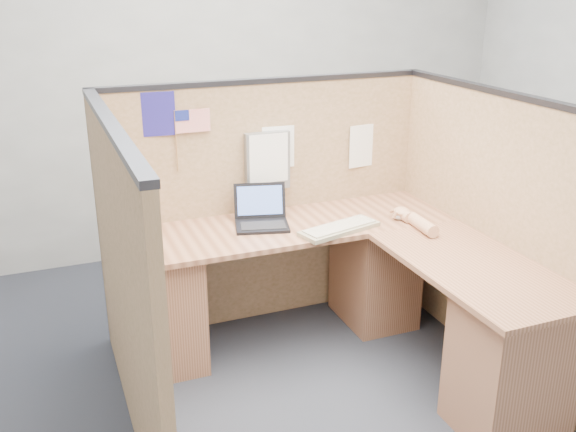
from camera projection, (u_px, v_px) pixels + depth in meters
name	position (u px, v px, depth m)	size (l,w,h in m)	color
floor	(334.00, 396.00, 3.38)	(5.00, 5.00, 0.00)	#20242E
wall_back	(210.00, 74.00, 4.86)	(5.00, 5.00, 0.00)	#939597
cubicle_partitions	(303.00, 233.00, 3.49)	(2.06, 1.83, 1.53)	brown
l_desk	(343.00, 300.00, 3.56)	(1.95, 1.75, 0.73)	brown
laptop	(259.00, 215.00, 3.71)	(0.35, 0.36, 0.22)	black
keyboard	(339.00, 228.00, 3.62)	(0.51, 0.28, 0.03)	gray
mouse	(401.00, 216.00, 3.80)	(0.11, 0.07, 0.05)	silver
hand_forearm	(416.00, 221.00, 3.67)	(0.11, 0.39, 0.08)	tan
blue_poster	(159.00, 114.00, 3.53)	(0.18, 0.00, 0.24)	navy
american_flag	(189.00, 123.00, 3.60)	(0.20, 0.01, 0.35)	olive
file_holder	(267.00, 161.00, 3.83)	(0.27, 0.05, 0.35)	slate
paper_left	(278.00, 147.00, 3.86)	(0.20, 0.00, 0.26)	white
paper_right	(364.00, 146.00, 4.08)	(0.21, 0.00, 0.27)	white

